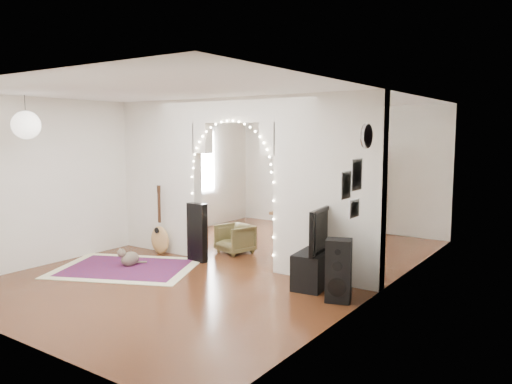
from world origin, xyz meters
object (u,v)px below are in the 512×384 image
Objects in this scene: bookcase at (341,193)px; dining_chair_right at (307,252)px; acoustic_guitar at (160,229)px; floor_speaker at (338,271)px; dining_chair_left at (235,239)px; media_console at (317,267)px; dining_table at (309,216)px.

dining_chair_right is at bearing -63.30° from bookcase.
acoustic_guitar reaches higher than floor_speaker.
floor_speaker reaches higher than dining_chair_left.
acoustic_guitar is at bearing -104.11° from bookcase.
media_console is 4.04m from bookcase.
media_console is 1.66× the size of dining_chair_right.
acoustic_guitar is 0.83× the size of dining_table.
dining_table is at bearing 39.64° from acoustic_guitar.
floor_speaker is 2.57m from dining_table.
media_console is at bearing 120.26° from floor_speaker.
dining_table is at bearing 107.48° from dining_chair_right.
bookcase is 3.33m from dining_chair_right.
dining_chair_right is (2.64, 0.60, -0.18)m from acoustic_guitar.
dining_table is 1.14m from dining_chair_right.
acoustic_guitar is at bearing -176.69° from dining_chair_right.
acoustic_guitar is 2.71m from dining_chair_right.
dining_table reaches higher than media_console.
dining_chair_left is 0.94× the size of dining_chair_right.
acoustic_guitar is 1.04× the size of media_console.
acoustic_guitar reaches higher than dining_table.
bookcase is 1.35× the size of dining_table.
dining_chair_left is at bearing -92.37° from bookcase.
media_console is 2.22m from dining_chair_left.
bookcase is (1.73, 3.75, 0.39)m from acoustic_guitar.
dining_table is at bearing -68.48° from bookcase.
bookcase is (-1.96, 4.24, 0.45)m from floor_speaker.
floor_speaker reaches higher than media_console.
dining_chair_left is (1.05, 0.81, -0.19)m from acoustic_guitar.
media_console is (3.12, 0.00, -0.20)m from acoustic_guitar.
bookcase is at bearing 69.15° from acoustic_guitar.
bookcase is 3.07m from dining_chair_left.
acoustic_guitar is at bearing 172.48° from media_console.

